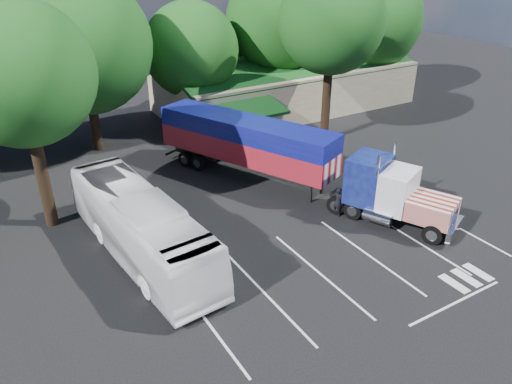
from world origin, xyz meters
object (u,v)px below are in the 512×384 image
bicycle (266,152)px  silver_sedan (244,139)px  woman (338,202)px  tour_bus (141,226)px  semi_truck (281,153)px

bicycle → silver_sedan: bearing=109.8°
woman → tour_bus: (-11.50, 1.93, 0.85)m
silver_sedan → bicycle: bearing=-147.4°
semi_truck → silver_sedan: 7.66m
woman → silver_sedan: (0.50, 12.30, -0.19)m
woman → tour_bus: 11.69m
woman → silver_sedan: size_ratio=0.41×
silver_sedan → semi_truck: bearing=-169.4°
tour_bus → silver_sedan: 15.90m
bicycle → tour_bus: 14.83m
tour_bus → silver_sedan: (12.00, 10.38, -1.04)m
semi_truck → woman: (0.88, -4.98, -1.57)m
tour_bus → woman: bearing=-14.7°
semi_truck → bicycle: 5.57m
woman → bicycle: 9.87m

